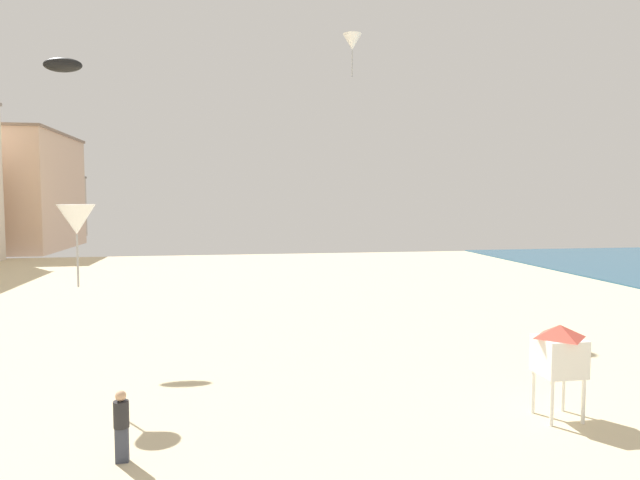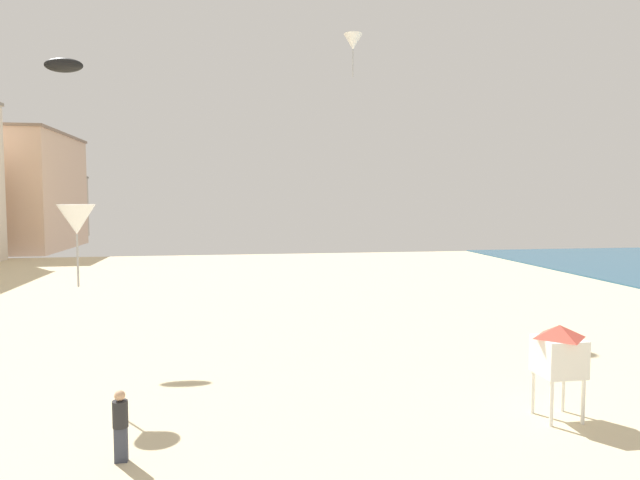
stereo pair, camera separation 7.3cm
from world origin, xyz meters
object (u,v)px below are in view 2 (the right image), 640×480
kite_white_delta (353,42)px  kite_black_parafoil (64,65)px  kite_flyer (120,422)px  kite_white_delta_2 (76,220)px  lifeguard_stand (559,351)px

kite_white_delta → kite_black_parafoil: kite_white_delta is taller
kite_flyer → kite_white_delta_2: (-2.06, 4.97, 4.35)m
kite_white_delta_2 → kite_white_delta: bearing=45.9°
lifeguard_stand → kite_white_delta_2: size_ratio=1.02×
kite_white_delta → kite_black_parafoil: 13.89m
kite_flyer → kite_white_delta_2: kite_white_delta_2 is taller
kite_flyer → kite_white_delta: size_ratio=0.75×
kite_white_delta → kite_black_parafoil: (-13.35, -3.00, -2.37)m
kite_white_delta → kite_flyer: bearing=-118.6°
kite_white_delta_2 → lifeguard_stand: bearing=-17.8°
kite_white_delta_2 → kite_black_parafoil: 10.70m
kite_black_parafoil → kite_white_delta_2: bearing=-73.6°
lifeguard_stand → kite_black_parafoil: 22.24m
kite_flyer → lifeguard_stand: lifeguard_stand is taller
kite_flyer → kite_white_delta_2: size_ratio=0.66×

